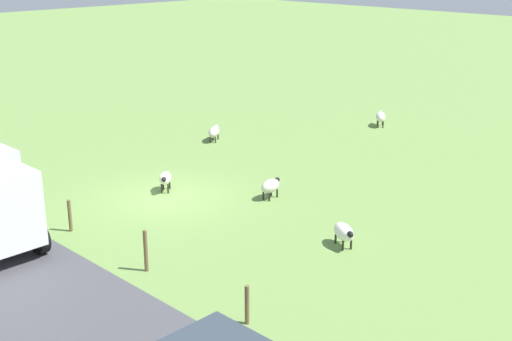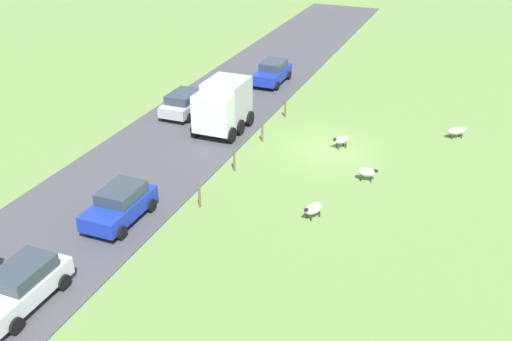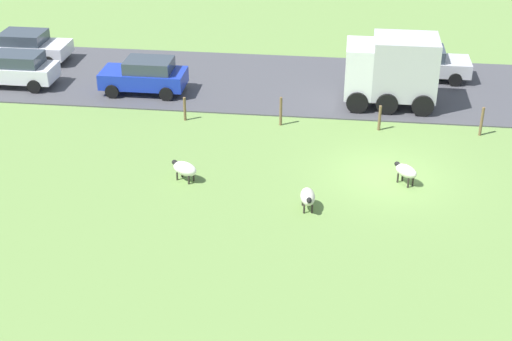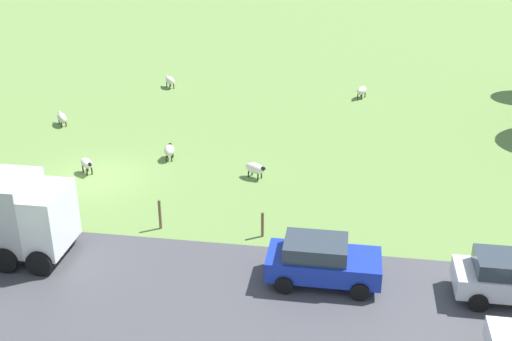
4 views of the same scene
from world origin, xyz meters
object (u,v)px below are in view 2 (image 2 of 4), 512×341
object	(u,v)px
sheep_1	(341,140)
sheep_5	(367,172)
sheep_4	(457,131)
car_4	(21,285)
sheep_0	(313,209)
car_5	(186,102)
car_0	(272,72)
car_6	(120,204)
truck_1	(223,105)

from	to	relation	value
sheep_1	sheep_5	distance (m)	4.14
sheep_4	car_4	distance (m)	26.19
sheep_0	sheep_4	world-z (taller)	sheep_0
sheep_4	sheep_0	bearing A→B (deg)	65.82
sheep_1	car_5	size ratio (longest dim) A/B	0.22
car_0	car_6	bearing A→B (deg)	90.92
sheep_5	truck_1	xyz separation A→B (m)	(9.77, -3.11, 1.25)
sheep_4	car_4	xyz separation A→B (m)	(13.83, 22.23, 0.43)
sheep_1	truck_1	distance (m)	7.58
truck_1	sheep_5	bearing A→B (deg)	162.36
car_0	car_5	size ratio (longest dim) A/B	0.95
sheep_5	car_6	xyz separation A→B (m)	(9.83, 8.27, 0.40)
truck_1	car_6	bearing A→B (deg)	89.72
sheep_4	truck_1	xyz separation A→B (m)	(13.69, 4.43, 1.28)
truck_1	car_4	bearing A→B (deg)	89.55
sheep_5	car_6	distance (m)	12.85
sheep_5	car_5	bearing A→B (deg)	-19.82
car_0	car_5	distance (m)	8.71
truck_1	car_5	distance (m)	4.06
car_0	car_4	bearing A→B (deg)	90.53
sheep_1	car_5	world-z (taller)	car_5
car_0	sheep_5	bearing A→B (deg)	128.19
car_5	car_4	bearing A→B (deg)	100.00
sheep_5	truck_1	world-z (taller)	truck_1
truck_1	car_4	xyz separation A→B (m)	(0.14, 17.80, -0.85)
truck_1	car_6	xyz separation A→B (m)	(0.06, 11.38, -0.85)
sheep_0	sheep_4	bearing A→B (deg)	-114.18
sheep_0	car_6	bearing A→B (deg)	23.65
sheep_0	car_4	world-z (taller)	car_4
car_5	car_6	size ratio (longest dim) A/B	1.11
sheep_1	sheep_4	bearing A→B (deg)	-146.70
sheep_0	car_0	distance (m)	19.58
sheep_1	sheep_4	xyz separation A→B (m)	(-6.22, -4.09, -0.07)
sheep_4	sheep_5	xyz separation A→B (m)	(3.92, 7.53, 0.04)
sheep_0	sheep_5	size ratio (longest dim) A/B	1.04
car_0	car_5	world-z (taller)	car_0
sheep_1	car_0	size ratio (longest dim) A/B	0.23
sheep_0	car_4	bearing A→B (deg)	50.23
sheep_4	car_6	distance (m)	20.96
car_5	car_6	bearing A→B (deg)	105.08
sheep_1	car_6	world-z (taller)	car_6
sheep_4	car_4	world-z (taller)	car_4
sheep_1	sheep_5	size ratio (longest dim) A/B	0.88
sheep_0	car_6	world-z (taller)	car_6
truck_1	car_6	distance (m)	11.41
sheep_1	sheep_5	bearing A→B (deg)	123.66
truck_1	car_0	size ratio (longest dim) A/B	0.97
sheep_4	sheep_5	distance (m)	8.49
sheep_1	car_4	xyz separation A→B (m)	(7.61, 18.14, 0.37)
sheep_1	car_0	bearing A→B (deg)	-50.29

